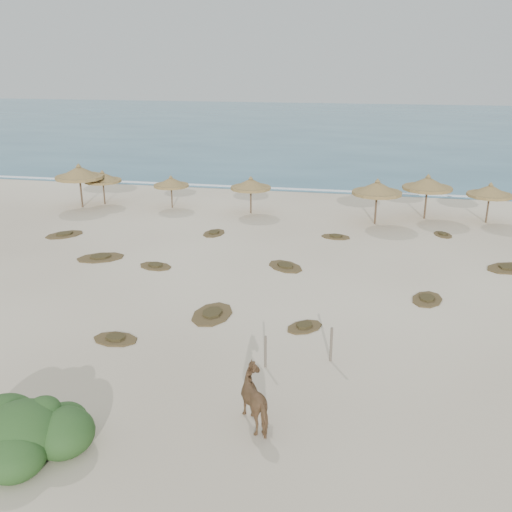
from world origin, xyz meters
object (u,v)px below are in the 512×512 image
object	(u,v)px
palapa_0	(79,173)
palapa_1	(103,178)
bush	(25,433)
horse	(259,399)

from	to	relation	value
palapa_0	palapa_1	xyz separation A→B (m)	(1.20, 1.18, -0.51)
palapa_1	bush	xyz separation A→B (m)	(10.54, -26.96, -1.45)
palapa_1	bush	size ratio (longest dim) A/B	0.96
palapa_1	bush	distance (m)	28.98
palapa_1	bush	world-z (taller)	palapa_1
palapa_0	bush	distance (m)	28.40
palapa_0	palapa_1	bearing A→B (deg)	44.43
palapa_1	horse	distance (m)	29.61
bush	horse	bearing A→B (deg)	22.20
horse	bush	xyz separation A→B (m)	(-6.08, -2.48, -0.28)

